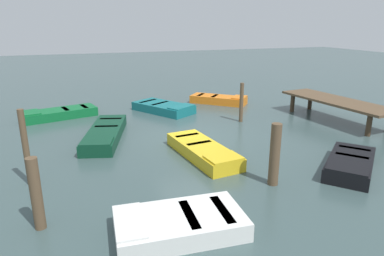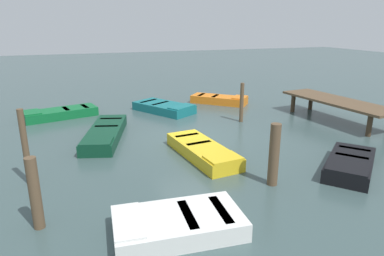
{
  "view_description": "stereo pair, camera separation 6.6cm",
  "coord_description": "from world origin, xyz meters",
  "px_view_note": "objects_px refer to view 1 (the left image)",
  "views": [
    {
      "loc": [
        11.77,
        -4.27,
        4.19
      ],
      "look_at": [
        0.0,
        0.0,
        0.35
      ],
      "focal_mm": 32.19,
      "sensor_mm": 36.0,
      "label": 1
    },
    {
      "loc": [
        11.79,
        -4.21,
        4.19
      ],
      "look_at": [
        0.0,
        0.0,
        0.35
      ],
      "focal_mm": 32.19,
      "sensor_mm": 36.0,
      "label": 2
    }
  ],
  "objects_px": {
    "dock_segment": "(337,102)",
    "rowboat_orange": "(219,99)",
    "rowboat_black": "(350,164)",
    "rowboat_yellow": "(203,151)",
    "rowboat_green": "(60,113)",
    "mooring_piling_mid_right": "(275,155)",
    "mooring_piling_center": "(36,194)",
    "mooring_piling_far_left": "(241,103)",
    "mooring_piling_near_left": "(26,148)",
    "rowboat_white": "(179,223)",
    "rowboat_teal": "(164,107)",
    "rowboat_dark_green": "(105,133)"
  },
  "relations": [
    {
      "from": "rowboat_green",
      "to": "mooring_piling_mid_right",
      "type": "height_order",
      "value": "mooring_piling_mid_right"
    },
    {
      "from": "dock_segment",
      "to": "rowboat_orange",
      "type": "distance_m",
      "value": 6.04
    },
    {
      "from": "rowboat_white",
      "to": "mooring_piling_mid_right",
      "type": "height_order",
      "value": "mooring_piling_mid_right"
    },
    {
      "from": "rowboat_green",
      "to": "rowboat_white",
      "type": "bearing_deg",
      "value": 88.88
    },
    {
      "from": "dock_segment",
      "to": "rowboat_yellow",
      "type": "bearing_deg",
      "value": -80.52
    },
    {
      "from": "rowboat_yellow",
      "to": "rowboat_teal",
      "type": "bearing_deg",
      "value": 169.82
    },
    {
      "from": "rowboat_black",
      "to": "mooring_piling_mid_right",
      "type": "relative_size",
      "value": 1.63
    },
    {
      "from": "rowboat_black",
      "to": "rowboat_white",
      "type": "bearing_deg",
      "value": -27.79
    },
    {
      "from": "mooring_piling_mid_right",
      "to": "mooring_piling_far_left",
      "type": "xyz_separation_m",
      "value": [
        -5.81,
        2.07,
        0.01
      ]
    },
    {
      "from": "mooring_piling_center",
      "to": "dock_segment",
      "type": "bearing_deg",
      "value": 111.2
    },
    {
      "from": "dock_segment",
      "to": "rowboat_dark_green",
      "type": "height_order",
      "value": "dock_segment"
    },
    {
      "from": "rowboat_yellow",
      "to": "mooring_piling_near_left",
      "type": "xyz_separation_m",
      "value": [
        0.23,
        -5.12,
        0.83
      ]
    },
    {
      "from": "dock_segment",
      "to": "rowboat_black",
      "type": "height_order",
      "value": "dock_segment"
    },
    {
      "from": "mooring_piling_near_left",
      "to": "rowboat_teal",
      "type": "bearing_deg",
      "value": 139.33
    },
    {
      "from": "rowboat_white",
      "to": "mooring_piling_near_left",
      "type": "distance_m",
      "value": 4.76
    },
    {
      "from": "mooring_piling_center",
      "to": "mooring_piling_far_left",
      "type": "distance_m",
      "value": 9.85
    },
    {
      "from": "mooring_piling_mid_right",
      "to": "mooring_piling_near_left",
      "type": "distance_m",
      "value": 6.57
    },
    {
      "from": "rowboat_green",
      "to": "rowboat_orange",
      "type": "xyz_separation_m",
      "value": [
        -0.23,
        8.08,
        0.0
      ]
    },
    {
      "from": "rowboat_orange",
      "to": "mooring_piling_mid_right",
      "type": "height_order",
      "value": "mooring_piling_mid_right"
    },
    {
      "from": "mooring_piling_mid_right",
      "to": "mooring_piling_near_left",
      "type": "relative_size",
      "value": 0.82
    },
    {
      "from": "rowboat_yellow",
      "to": "rowboat_orange",
      "type": "bearing_deg",
      "value": 145.37
    },
    {
      "from": "rowboat_white",
      "to": "mooring_piling_mid_right",
      "type": "distance_m",
      "value": 3.39
    },
    {
      "from": "rowboat_black",
      "to": "rowboat_orange",
      "type": "distance_m",
      "value": 9.42
    },
    {
      "from": "mooring_piling_far_left",
      "to": "mooring_piling_near_left",
      "type": "xyz_separation_m",
      "value": [
        3.56,
        -8.24,
        0.18
      ]
    },
    {
      "from": "rowboat_yellow",
      "to": "mooring_piling_mid_right",
      "type": "bearing_deg",
      "value": 16.16
    },
    {
      "from": "rowboat_black",
      "to": "rowboat_yellow",
      "type": "height_order",
      "value": "same"
    },
    {
      "from": "rowboat_white",
      "to": "mooring_piling_near_left",
      "type": "xyz_separation_m",
      "value": [
        -3.53,
        -3.09,
        0.83
      ]
    },
    {
      "from": "mooring_piling_far_left",
      "to": "mooring_piling_near_left",
      "type": "bearing_deg",
      "value": -66.65
    },
    {
      "from": "mooring_piling_mid_right",
      "to": "rowboat_teal",
      "type": "bearing_deg",
      "value": -175.62
    },
    {
      "from": "rowboat_yellow",
      "to": "mooring_piling_far_left",
      "type": "bearing_deg",
      "value": 130.21
    },
    {
      "from": "mooring_piling_mid_right",
      "to": "dock_segment",
      "type": "bearing_deg",
      "value": 126.49
    },
    {
      "from": "rowboat_white",
      "to": "mooring_piling_far_left",
      "type": "height_order",
      "value": "mooring_piling_far_left"
    },
    {
      "from": "rowboat_dark_green",
      "to": "mooring_piling_mid_right",
      "type": "relative_size",
      "value": 2.42
    },
    {
      "from": "rowboat_white",
      "to": "mooring_piling_center",
      "type": "distance_m",
      "value": 3.02
    },
    {
      "from": "mooring_piling_center",
      "to": "mooring_piling_mid_right",
      "type": "bearing_deg",
      "value": 91.09
    },
    {
      "from": "rowboat_teal",
      "to": "dock_segment",
      "type": "bearing_deg",
      "value": 27.34
    },
    {
      "from": "rowboat_yellow",
      "to": "mooring_piling_near_left",
      "type": "relative_size",
      "value": 1.64
    },
    {
      "from": "mooring_piling_near_left",
      "to": "rowboat_white",
      "type": "bearing_deg",
      "value": 41.2
    },
    {
      "from": "rowboat_white",
      "to": "rowboat_teal",
      "type": "distance_m",
      "value": 10.22
    },
    {
      "from": "rowboat_black",
      "to": "mooring_piling_near_left",
      "type": "xyz_separation_m",
      "value": [
        -2.26,
        -8.8,
        0.83
      ]
    },
    {
      "from": "rowboat_green",
      "to": "rowboat_dark_green",
      "type": "bearing_deg",
      "value": 99.41
    },
    {
      "from": "mooring_piling_center",
      "to": "mooring_piling_near_left",
      "type": "bearing_deg",
      "value": -171.19
    },
    {
      "from": "rowboat_green",
      "to": "rowboat_black",
      "type": "relative_size",
      "value": 1.19
    },
    {
      "from": "dock_segment",
      "to": "rowboat_green",
      "type": "relative_size",
      "value": 1.63
    },
    {
      "from": "rowboat_dark_green",
      "to": "mooring_piling_near_left",
      "type": "bearing_deg",
      "value": -20.32
    },
    {
      "from": "rowboat_green",
      "to": "mooring_piling_center",
      "type": "xyz_separation_m",
      "value": [
        9.3,
        -0.36,
        0.59
      ]
    },
    {
      "from": "rowboat_green",
      "to": "rowboat_yellow",
      "type": "relative_size",
      "value": 0.97
    },
    {
      "from": "mooring_piling_far_left",
      "to": "rowboat_dark_green",
      "type": "bearing_deg",
      "value": -86.33
    },
    {
      "from": "rowboat_white",
      "to": "rowboat_black",
      "type": "xyz_separation_m",
      "value": [
        -1.27,
        5.71,
        -0.0
      ]
    },
    {
      "from": "rowboat_dark_green",
      "to": "rowboat_teal",
      "type": "bearing_deg",
      "value": 151.57
    }
  ]
}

